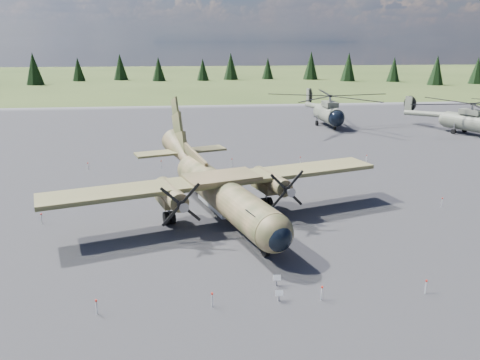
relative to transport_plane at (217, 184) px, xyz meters
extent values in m
plane|color=#4D5C28|center=(2.74, -0.51, -2.58)|extent=(500.00, 500.00, 0.00)
cube|color=slate|center=(2.74, 9.49, -2.58)|extent=(120.00, 120.00, 0.04)
cylinder|color=#3C4223|center=(0.42, -1.39, -0.43)|extent=(7.41, 16.88, 2.62)
sphere|color=#3C4223|center=(2.87, -9.44, -0.43)|extent=(3.20, 3.20, 2.57)
sphere|color=black|center=(3.02, -9.94, -0.48)|extent=(2.35, 2.35, 1.89)
cube|color=black|center=(2.44, -8.01, 0.27)|extent=(2.23, 1.98, 0.51)
cone|color=#3C4223|center=(-2.79, 9.18, 0.55)|extent=(4.33, 6.90, 3.94)
cube|color=#949699|center=(0.15, -0.49, -1.51)|extent=(3.34, 5.89, 0.47)
cube|color=#313C1F|center=(0.29, -0.94, 0.64)|extent=(26.89, 10.94, 0.33)
cube|color=#3C4223|center=(0.29, -0.94, 0.85)|extent=(6.35, 4.86, 0.33)
cylinder|color=#3C4223|center=(-3.66, -2.43, 0.13)|extent=(2.76, 5.06, 1.40)
cube|color=#3C4223|center=(-3.88, -1.72, -0.48)|extent=(2.27, 3.45, 0.75)
cone|color=gray|center=(-2.78, -5.34, 0.13)|extent=(0.93, 1.01, 0.71)
cylinder|color=black|center=(-3.88, -1.72, -2.07)|extent=(1.09, 1.22, 1.03)
cylinder|color=#3C4223|center=(4.40, 0.02, 0.13)|extent=(2.76, 5.06, 1.40)
cube|color=#3C4223|center=(4.18, 0.73, -0.48)|extent=(2.27, 3.45, 0.75)
cone|color=gray|center=(5.28, -2.89, 0.13)|extent=(0.93, 1.01, 0.71)
cylinder|color=black|center=(4.18, 0.73, -2.07)|extent=(1.09, 1.22, 1.03)
cube|color=#3C4223|center=(-1.76, 5.78, 1.11)|extent=(2.31, 6.84, 1.57)
cube|color=#313C1F|center=(-2.93, 9.63, 0.60)|extent=(9.20, 4.58, 0.21)
cylinder|color=gray|center=(2.55, -8.37, -1.39)|extent=(0.16, 0.16, 0.84)
cylinder|color=black|center=(2.55, -8.37, -2.07)|extent=(0.57, 0.93, 0.88)
cylinder|color=slate|center=(21.25, 39.29, -0.53)|extent=(2.98, 8.07, 2.78)
sphere|color=black|center=(21.35, 35.29, -0.58)|extent=(2.62, 2.62, 2.56)
sphere|color=slate|center=(21.15, 43.29, -0.53)|extent=(2.62, 2.62, 2.56)
cube|color=slate|center=(21.26, 38.85, 1.25)|extent=(1.98, 3.60, 0.83)
cylinder|color=gray|center=(21.26, 38.85, 2.09)|extent=(0.41, 0.41, 1.11)
cylinder|color=slate|center=(21.04, 47.46, -0.14)|extent=(1.17, 9.51, 1.59)
cube|color=slate|center=(20.94, 51.63, 1.25)|extent=(0.28, 1.56, 2.67)
cylinder|color=black|center=(21.33, 51.64, 1.25)|extent=(0.14, 2.89, 2.89)
cylinder|color=black|center=(21.34, 35.96, -2.14)|extent=(0.33, 0.76, 0.76)
cylinder|color=black|center=(19.72, 40.59, -2.14)|extent=(0.36, 0.90, 0.89)
cylinder|color=gray|center=(19.72, 40.59, -1.55)|extent=(0.16, 0.16, 1.61)
cylinder|color=black|center=(22.72, 40.66, -2.14)|extent=(0.36, 0.90, 0.89)
cylinder|color=gray|center=(22.72, 40.66, -1.55)|extent=(0.16, 0.16, 1.61)
cylinder|color=slate|center=(40.27, 30.08, -0.70)|extent=(5.32, 7.75, 2.55)
sphere|color=slate|center=(38.77, 33.43, -0.70)|extent=(3.10, 3.10, 2.35)
cube|color=slate|center=(40.43, 29.70, 0.94)|extent=(2.91, 3.69, 0.77)
cylinder|color=gray|center=(40.43, 29.70, 1.70)|extent=(0.48, 0.48, 1.02)
cylinder|color=slate|center=(37.22, 36.92, -0.34)|extent=(4.33, 8.30, 1.46)
cube|color=slate|center=(35.66, 40.42, 0.94)|extent=(0.79, 1.40, 2.45)
cylinder|color=black|center=(35.98, 40.56, 0.94)|extent=(1.14, 2.45, 2.65)
cylinder|color=black|center=(38.51, 30.63, -2.17)|extent=(0.61, 0.87, 0.82)
cylinder|color=gray|center=(38.51, 30.63, -1.64)|extent=(0.19, 0.19, 1.48)
cylinder|color=black|center=(41.03, 31.75, -2.17)|extent=(0.61, 0.87, 0.82)
cylinder|color=gray|center=(41.03, 31.75, -1.64)|extent=(0.19, 0.19, 1.48)
cube|color=gray|center=(2.58, -12.17, -2.30)|extent=(0.09, 0.09, 0.56)
cube|color=silver|center=(2.58, -12.22, -2.03)|extent=(0.46, 0.22, 0.32)
cube|color=gray|center=(2.39, -13.83, -2.32)|extent=(0.08, 0.08, 0.53)
cube|color=silver|center=(2.39, -13.88, -2.07)|extent=(0.44, 0.22, 0.30)
cylinder|color=silver|center=(-7.26, -14.01, -2.18)|extent=(0.07, 0.07, 0.80)
cylinder|color=red|center=(-7.26, -14.01, -1.78)|extent=(0.12, 0.12, 0.10)
cylinder|color=silver|center=(-1.26, -14.01, -2.18)|extent=(0.07, 0.07, 0.80)
cylinder|color=red|center=(-1.26, -14.01, -1.78)|extent=(0.12, 0.12, 0.10)
cylinder|color=silver|center=(4.74, -14.01, -2.18)|extent=(0.07, 0.07, 0.80)
cylinder|color=red|center=(4.74, -14.01, -1.78)|extent=(0.12, 0.12, 0.10)
cylinder|color=silver|center=(10.74, -14.01, -2.18)|extent=(0.07, 0.07, 0.80)
cylinder|color=red|center=(10.74, -14.01, -1.78)|extent=(0.12, 0.12, 0.10)
cylinder|color=silver|center=(-13.26, 15.49, -2.18)|extent=(0.07, 0.07, 0.80)
cylinder|color=red|center=(-13.26, 15.49, -1.78)|extent=(0.12, 0.12, 0.10)
cylinder|color=silver|center=(-5.26, 15.49, -2.18)|extent=(0.07, 0.07, 0.80)
cylinder|color=red|center=(-5.26, 15.49, -1.78)|extent=(0.12, 0.12, 0.10)
cylinder|color=silver|center=(2.74, 15.49, -2.18)|extent=(0.07, 0.07, 0.80)
cylinder|color=red|center=(2.74, 15.49, -1.78)|extent=(0.12, 0.12, 0.10)
cylinder|color=silver|center=(10.74, 15.49, -2.18)|extent=(0.07, 0.07, 0.80)
cylinder|color=red|center=(10.74, 15.49, -1.78)|extent=(0.12, 0.12, 0.10)
cylinder|color=silver|center=(18.74, 15.49, -2.18)|extent=(0.07, 0.07, 0.80)
cylinder|color=red|center=(18.74, 15.49, -1.78)|extent=(0.12, 0.12, 0.10)
cylinder|color=silver|center=(-13.76, -0.51, -2.18)|extent=(0.07, 0.07, 0.80)
cylinder|color=red|center=(-13.76, -0.51, -1.78)|extent=(0.12, 0.12, 0.10)
cylinder|color=silver|center=(19.24, -0.51, -2.18)|extent=(0.07, 0.07, 0.80)
cylinder|color=red|center=(19.24, -0.51, -1.78)|extent=(0.12, 0.12, 0.10)
cone|color=black|center=(96.57, 116.22, 1.86)|extent=(4.98, 4.98, 8.89)
cone|color=black|center=(80.32, 113.27, 2.21)|extent=(5.36, 5.36, 9.58)
cone|color=black|center=(72.23, 127.95, 1.72)|extent=(4.82, 4.82, 8.61)
cone|color=black|center=(56.97, 132.51, 2.48)|extent=(5.67, 5.67, 10.13)
cone|color=black|center=(45.47, 141.79, 2.58)|extent=(5.78, 5.78, 10.33)
cone|color=black|center=(29.53, 145.49, 1.40)|extent=(4.47, 4.47, 7.97)
cone|color=black|center=(15.14, 144.12, 2.34)|extent=(5.52, 5.52, 9.85)
cone|color=black|center=(4.44, 140.69, 1.38)|extent=(4.44, 4.44, 7.92)
cone|color=black|center=(-11.63, 140.71, 1.70)|extent=(4.79, 4.79, 8.56)
cone|color=black|center=(-26.09, 147.43, 2.20)|extent=(5.35, 5.35, 9.56)
cone|color=black|center=(-40.66, 143.76, 1.60)|extent=(4.68, 4.68, 8.36)
cone|color=black|center=(-51.69, 129.00, 2.67)|extent=(5.88, 5.88, 10.50)
camera|label=1|loc=(-2.35, -36.09, 11.03)|focal=35.00mm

